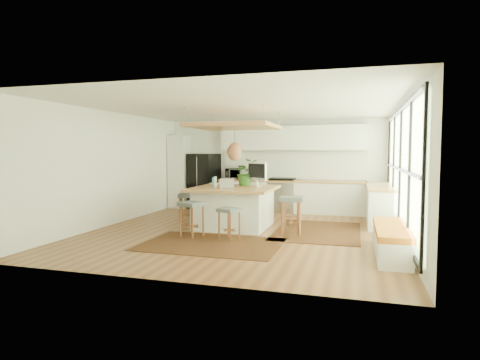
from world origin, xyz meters
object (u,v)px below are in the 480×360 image
(stool_right_back, at_px, (291,211))
(monitor, at_px, (257,176))
(stool_left_side, at_px, (188,210))
(island_plant, at_px, (246,175))
(microwave, at_px, (237,173))
(fridge, at_px, (204,179))
(stool_near_left, at_px, (192,220))
(stool_right_front, at_px, (291,218))
(laptop, at_px, (227,183))
(island, at_px, (234,207))
(stool_near_right, at_px, (229,222))

(stool_right_back, relative_size, monitor, 1.07)
(stool_left_side, xyz_separation_m, island_plant, (1.28, 0.55, 0.83))
(stool_right_back, bearing_deg, microwave, 133.40)
(fridge, distance_m, stool_near_left, 4.22)
(stool_right_front, distance_m, laptop, 1.61)
(island, xyz_separation_m, island_plant, (0.13, 0.54, 0.72))
(stool_left_side, relative_size, microwave, 1.26)
(stool_right_back, xyz_separation_m, stool_left_side, (-2.40, -0.58, 0.00))
(fridge, distance_m, stool_right_back, 3.75)
(stool_right_back, height_order, monitor, monitor)
(stool_right_back, bearing_deg, stool_left_side, -166.54)
(laptop, relative_size, island_plant, 0.52)
(laptop, bearing_deg, stool_left_side, 144.91)
(stool_near_right, bearing_deg, island, 102.97)
(microwave, bearing_deg, stool_left_side, -81.71)
(stool_left_side, distance_m, island_plant, 1.62)
(fridge, height_order, laptop, fridge)
(fridge, relative_size, monitor, 2.75)
(stool_near_right, distance_m, stool_left_side, 1.99)
(island, distance_m, stool_right_back, 1.37)
(fridge, height_order, monitor, fridge)
(island, xyz_separation_m, stool_near_left, (-0.51, -1.31, -0.11))
(stool_right_back, distance_m, monitor, 1.17)
(stool_right_front, distance_m, monitor, 1.46)
(microwave, relative_size, island_plant, 0.92)
(laptop, height_order, island_plant, island_plant)
(stool_left_side, distance_m, laptop, 1.36)
(stool_near_right, xyz_separation_m, island_plant, (-0.18, 1.89, 0.83))
(island, xyz_separation_m, stool_left_side, (-1.16, -0.01, -0.11))
(island, relative_size, monitor, 3.01)
(laptop, bearing_deg, fridge, 103.70)
(stool_right_front, bearing_deg, stool_right_back, 98.43)
(island, height_order, laptop, laptop)
(island, height_order, stool_right_back, island)
(island, relative_size, stool_near_left, 2.55)
(stool_near_left, xyz_separation_m, stool_right_back, (1.75, 1.87, 0.00))
(island, bearing_deg, stool_left_side, -179.52)
(monitor, bearing_deg, stool_left_side, -135.33)
(stool_right_front, bearing_deg, stool_near_left, -155.63)
(fridge, relative_size, stool_left_side, 2.25)
(island_plant, bearing_deg, fridge, 132.09)
(stool_near_left, xyz_separation_m, stool_left_side, (-0.65, 1.30, 0.00))
(fridge, height_order, stool_right_back, fridge)
(stool_right_front, xyz_separation_m, stool_left_side, (-2.55, 0.44, 0.00))
(stool_near_left, height_order, microwave, microwave)
(fridge, relative_size, island, 0.91)
(stool_near_left, bearing_deg, laptop, 63.76)
(stool_near_right, height_order, stool_left_side, stool_left_side)
(island_plant, bearing_deg, monitor, -34.37)
(stool_left_side, bearing_deg, microwave, 81.04)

